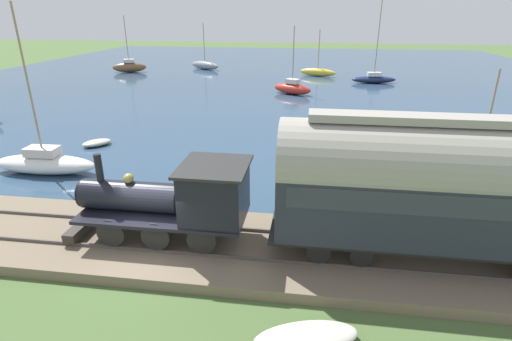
% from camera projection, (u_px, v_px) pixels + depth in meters
% --- Properties ---
extents(ground_plane, '(200.00, 200.00, 0.00)m').
position_uv_depth(ground_plane, '(155.00, 260.00, 13.93)').
color(ground_plane, '#476033').
extents(harbor_water, '(80.00, 80.00, 0.01)m').
position_uv_depth(harbor_water, '(275.00, 74.00, 53.94)').
color(harbor_water, '#2D4760').
rests_on(harbor_water, ground).
extents(rail_embankment, '(4.85, 56.00, 0.51)m').
position_uv_depth(rail_embankment, '(164.00, 242.00, 14.65)').
color(rail_embankment, '#756651').
rests_on(rail_embankment, ground).
extents(steam_locomotive, '(2.45, 6.43, 3.02)m').
position_uv_depth(steam_locomotive, '(181.00, 197.00, 13.83)').
color(steam_locomotive, black).
rests_on(steam_locomotive, rail_embankment).
extents(passenger_coach, '(2.56, 10.86, 4.77)m').
position_uv_depth(passenger_coach, '(447.00, 185.00, 12.34)').
color(passenger_coach, black).
rests_on(passenger_coach, rail_embankment).
extents(sailboat_white, '(1.76, 5.59, 8.50)m').
position_uv_depth(sailboat_white, '(45.00, 163.00, 21.17)').
color(sailboat_white, white).
rests_on(sailboat_white, harbor_water).
extents(sailboat_teal, '(2.72, 5.71, 5.62)m').
position_uv_depth(sailboat_teal, '(478.00, 169.00, 20.20)').
color(sailboat_teal, '#1E707A').
rests_on(sailboat_teal, harbor_water).
extents(sailboat_yellow, '(2.64, 4.96, 5.84)m').
position_uv_depth(sailboat_yellow, '(318.00, 72.00, 52.26)').
color(sailboat_yellow, gold).
rests_on(sailboat_yellow, harbor_water).
extents(sailboat_brown, '(2.92, 4.76, 7.41)m').
position_uv_depth(sailboat_brown, '(129.00, 67.00, 55.45)').
color(sailboat_brown, brown).
rests_on(sailboat_brown, harbor_water).
extents(sailboat_navy, '(1.95, 5.29, 9.26)m').
position_uv_depth(sailboat_navy, '(374.00, 79.00, 47.31)').
color(sailboat_navy, '#192347').
rests_on(sailboat_navy, harbor_water).
extents(sailboat_red, '(3.35, 4.48, 6.66)m').
position_uv_depth(sailboat_red, '(292.00, 88.00, 41.10)').
color(sailboat_red, '#B72D23').
rests_on(sailboat_red, harbor_water).
extents(sailboat_gray, '(3.96, 5.25, 6.38)m').
position_uv_depth(sailboat_gray, '(205.00, 65.00, 58.30)').
color(sailboat_gray, gray).
rests_on(sailboat_gray, harbor_water).
extents(rowboat_far_out, '(2.04, 2.01, 0.39)m').
position_uv_depth(rowboat_far_out, '(97.00, 143.00, 25.60)').
color(rowboat_far_out, '#B7B2A3').
rests_on(rowboat_far_out, harbor_water).
extents(rowboat_near_shore, '(1.61, 2.17, 0.39)m').
position_uv_depth(rowboat_near_shore, '(185.00, 187.00, 19.22)').
color(rowboat_near_shore, silver).
rests_on(rowboat_near_shore, harbor_water).
extents(beached_dinghy, '(1.88, 3.00, 0.44)m').
position_uv_depth(beached_dinghy, '(306.00, 338.00, 10.37)').
color(beached_dinghy, beige).
rests_on(beached_dinghy, ground).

